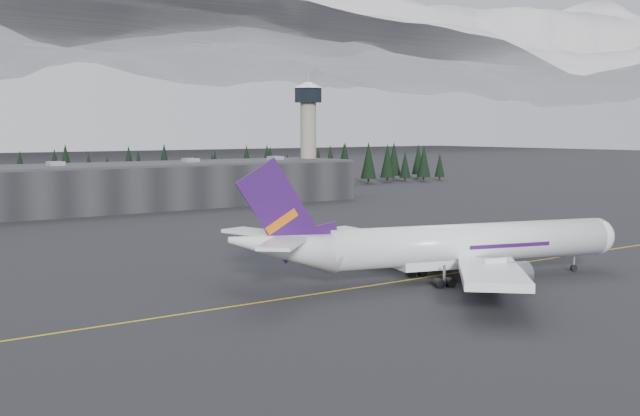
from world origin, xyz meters
TOP-DOWN VIEW (x-y plane):
  - ground at (0.00, 0.00)m, footprint 1400.00×1400.00m
  - taxiline at (0.00, -2.00)m, footprint 400.00×0.40m
  - terminal at (0.00, 125.00)m, footprint 160.00×30.00m
  - control_tower at (75.00, 128.00)m, footprint 10.00×10.00m
  - treeline at (0.00, 162.00)m, footprint 360.00×20.00m
  - jet_main at (3.01, -5.09)m, footprint 61.40×55.57m
  - gse_vehicle_b at (42.18, 101.98)m, footprint 4.41×1.94m

SIDE VIEW (x-z plane):
  - ground at x=0.00m, z-range 0.00..0.00m
  - taxiline at x=0.00m, z-range 0.00..0.02m
  - gse_vehicle_b at x=42.18m, z-range 0.00..1.48m
  - jet_main at x=3.01m, z-range -4.03..14.45m
  - terminal at x=0.00m, z-range 0.00..12.60m
  - treeline at x=0.00m, z-range 0.00..15.00m
  - control_tower at x=75.00m, z-range 4.56..42.26m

